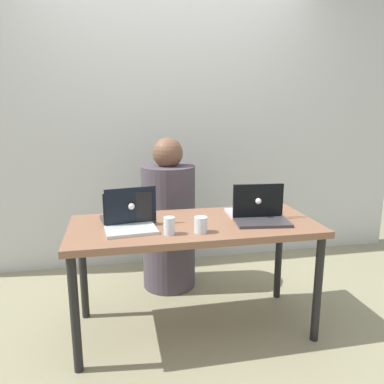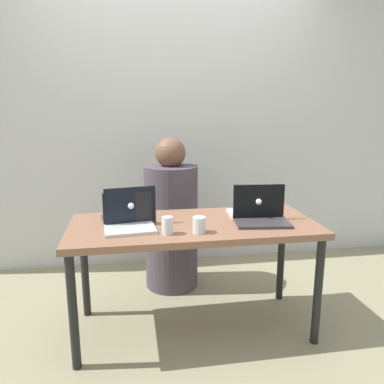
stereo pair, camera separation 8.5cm
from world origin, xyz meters
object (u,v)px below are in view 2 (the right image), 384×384
object	(u,v)px
laptop_back_left	(129,214)
water_glass_left	(167,227)
laptop_front_right	(261,214)
laptop_back_right	(254,209)
person_at_center	(171,222)
laptop_front_left	(129,221)
water_glass_center	(200,226)

from	to	relation	value
laptop_back_left	water_glass_left	world-z (taller)	laptop_back_left
laptop_front_right	laptop_back_right	world-z (taller)	laptop_back_right
person_at_center	laptop_front_left	distance (m)	0.80
person_at_center	laptop_back_left	distance (m)	0.68
laptop_front_left	water_glass_left	bearing A→B (deg)	-37.02
laptop_front_left	laptop_back_left	bearing A→B (deg)	85.26
laptop_front_left	water_glass_center	world-z (taller)	laptop_front_left
person_at_center	water_glass_center	size ratio (longest dim) A/B	13.06
laptop_front_left	person_at_center	bearing A→B (deg)	59.37
laptop_back_left	water_glass_left	size ratio (longest dim) A/B	3.47
laptop_front_right	laptop_back_left	bearing A→B (deg)	177.15
laptop_front_right	laptop_back_left	world-z (taller)	laptop_back_left
person_at_center	water_glass_left	bearing A→B (deg)	83.32
laptop_back_right	laptop_back_left	distance (m)	0.80
laptop_front_left	laptop_back_left	xyz separation A→B (m)	(-0.00, 0.14, 0.01)
laptop_front_right	water_glass_center	distance (m)	0.43
laptop_back_right	water_glass_center	world-z (taller)	laptop_back_right
laptop_front_right	water_glass_center	world-z (taller)	laptop_front_right
laptop_back_left	water_glass_left	distance (m)	0.35
person_at_center	water_glass_left	world-z (taller)	person_at_center
water_glass_center	laptop_front_right	bearing A→B (deg)	18.32
water_glass_center	laptop_back_right	bearing A→B (deg)	31.82
person_at_center	laptop_front_left	xyz separation A→B (m)	(-0.32, -0.69, 0.23)
laptop_front_left	water_glass_left	size ratio (longest dim) A/B	3.10
laptop_front_left	water_glass_center	xyz separation A→B (m)	(0.39, -0.13, -0.01)
water_glass_center	water_glass_left	bearing A→B (deg)	178.63
water_glass_left	laptop_back_left	bearing A→B (deg)	128.05
laptop_front_right	water_glass_left	world-z (taller)	laptop_front_right
person_at_center	water_glass_left	size ratio (longest dim) A/B	12.01
laptop_back_left	water_glass_center	world-z (taller)	laptop_back_left
laptop_back_right	water_glass_left	size ratio (longest dim) A/B	3.30
laptop_front_right	laptop_back_right	size ratio (longest dim) A/B	1.07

